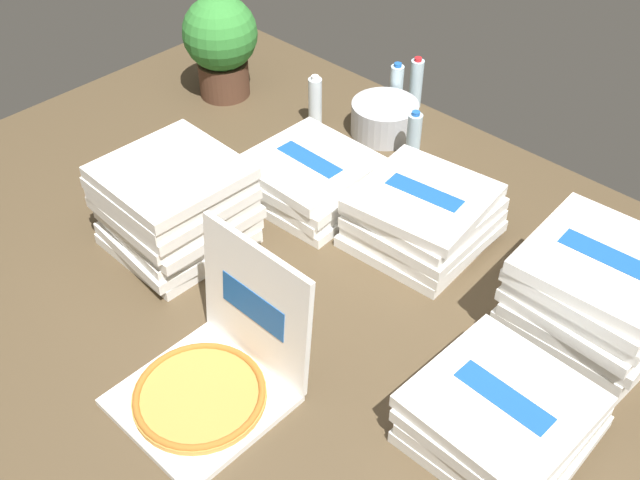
{
  "coord_description": "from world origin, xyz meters",
  "views": [
    {
      "loc": [
        1.31,
        -1.22,
        1.73
      ],
      "look_at": [
        0.05,
        0.1,
        0.14
      ],
      "focal_mm": 42.09,
      "sensor_mm": 36.0,
      "label": 1
    }
  ],
  "objects_px": {
    "pizza_stack_left_far": "(595,299)",
    "ice_bucket": "(384,118)",
    "pizza_stack_left_mid": "(312,179)",
    "water_bottle_3": "(315,102)",
    "water_bottle_0": "(413,139)",
    "pizza_stack_left_near": "(422,217)",
    "water_bottle_1": "(396,89)",
    "pizza_stack_right_far": "(175,207)",
    "potted_plant": "(221,42)",
    "pizza_stack_center_near": "(501,419)",
    "open_pizza_box": "(214,373)",
    "water_bottle_2": "(416,83)"
  },
  "relations": [
    {
      "from": "pizza_stack_left_mid",
      "to": "water_bottle_1",
      "type": "distance_m",
      "value": 0.71
    },
    {
      "from": "water_bottle_1",
      "to": "water_bottle_2",
      "type": "bearing_deg",
      "value": 72.41
    },
    {
      "from": "pizza_stack_right_far",
      "to": "pizza_stack_left_mid",
      "type": "xyz_separation_m",
      "value": [
        0.15,
        0.51,
        -0.08
      ]
    },
    {
      "from": "water_bottle_1",
      "to": "pizza_stack_left_far",
      "type": "bearing_deg",
      "value": -26.38
    },
    {
      "from": "pizza_stack_left_near",
      "to": "ice_bucket",
      "type": "xyz_separation_m",
      "value": [
        -0.54,
        0.44,
        -0.03
      ]
    },
    {
      "from": "water_bottle_3",
      "to": "water_bottle_1",
      "type": "bearing_deg",
      "value": 60.88
    },
    {
      "from": "pizza_stack_left_far",
      "to": "ice_bucket",
      "type": "bearing_deg",
      "value": 158.76
    },
    {
      "from": "pizza_stack_center_near",
      "to": "water_bottle_3",
      "type": "distance_m",
      "value": 1.64
    },
    {
      "from": "open_pizza_box",
      "to": "pizza_stack_right_far",
      "type": "xyz_separation_m",
      "value": [
        -0.58,
        0.33,
        0.08
      ]
    },
    {
      "from": "pizza_stack_left_near",
      "to": "water_bottle_1",
      "type": "relative_size",
      "value": 2.0
    },
    {
      "from": "pizza_stack_left_mid",
      "to": "water_bottle_2",
      "type": "bearing_deg",
      "value": 99.55
    },
    {
      "from": "ice_bucket",
      "to": "water_bottle_3",
      "type": "distance_m",
      "value": 0.3
    },
    {
      "from": "pizza_stack_left_mid",
      "to": "potted_plant",
      "type": "height_order",
      "value": "potted_plant"
    },
    {
      "from": "pizza_stack_left_far",
      "to": "potted_plant",
      "type": "relative_size",
      "value": 0.98
    },
    {
      "from": "ice_bucket",
      "to": "water_bottle_3",
      "type": "height_order",
      "value": "water_bottle_3"
    },
    {
      "from": "pizza_stack_left_mid",
      "to": "ice_bucket",
      "type": "height_order",
      "value": "pizza_stack_left_mid"
    },
    {
      "from": "pizza_stack_left_mid",
      "to": "water_bottle_3",
      "type": "height_order",
      "value": "water_bottle_3"
    },
    {
      "from": "pizza_stack_center_near",
      "to": "pizza_stack_left_near",
      "type": "bearing_deg",
      "value": 142.39
    },
    {
      "from": "pizza_stack_left_near",
      "to": "pizza_stack_left_far",
      "type": "height_order",
      "value": "pizza_stack_left_far"
    },
    {
      "from": "pizza_stack_left_near",
      "to": "water_bottle_0",
      "type": "bearing_deg",
      "value": 131.97
    },
    {
      "from": "open_pizza_box",
      "to": "water_bottle_2",
      "type": "bearing_deg",
      "value": 109.18
    },
    {
      "from": "pizza_stack_center_near",
      "to": "water_bottle_1",
      "type": "height_order",
      "value": "water_bottle_1"
    },
    {
      "from": "potted_plant",
      "to": "water_bottle_1",
      "type": "bearing_deg",
      "value": 32.03
    },
    {
      "from": "pizza_stack_left_far",
      "to": "pizza_stack_right_far",
      "type": "bearing_deg",
      "value": -154.93
    },
    {
      "from": "pizza_stack_right_far",
      "to": "ice_bucket",
      "type": "bearing_deg",
      "value": 86.88
    },
    {
      "from": "ice_bucket",
      "to": "pizza_stack_left_far",
      "type": "bearing_deg",
      "value": -21.24
    },
    {
      "from": "pizza_stack_right_far",
      "to": "ice_bucket",
      "type": "xyz_separation_m",
      "value": [
        0.06,
        1.03,
        -0.09
      ]
    },
    {
      "from": "pizza_stack_left_far",
      "to": "ice_bucket",
      "type": "distance_m",
      "value": 1.26
    },
    {
      "from": "pizza_stack_right_far",
      "to": "water_bottle_3",
      "type": "height_order",
      "value": "pizza_stack_right_far"
    },
    {
      "from": "pizza_stack_left_near",
      "to": "pizza_stack_left_far",
      "type": "xyz_separation_m",
      "value": [
        0.64,
        -0.02,
        0.06
      ]
    },
    {
      "from": "potted_plant",
      "to": "ice_bucket",
      "type": "bearing_deg",
      "value": 18.71
    },
    {
      "from": "open_pizza_box",
      "to": "ice_bucket",
      "type": "distance_m",
      "value": 1.46
    },
    {
      "from": "water_bottle_1",
      "to": "water_bottle_3",
      "type": "distance_m",
      "value": 0.36
    },
    {
      "from": "pizza_stack_right_far",
      "to": "ice_bucket",
      "type": "height_order",
      "value": "pizza_stack_right_far"
    },
    {
      "from": "pizza_stack_center_near",
      "to": "water_bottle_2",
      "type": "bearing_deg",
      "value": 135.62
    },
    {
      "from": "open_pizza_box",
      "to": "water_bottle_1",
      "type": "bearing_deg",
      "value": 111.33
    },
    {
      "from": "ice_bucket",
      "to": "water_bottle_0",
      "type": "height_order",
      "value": "water_bottle_0"
    },
    {
      "from": "pizza_stack_left_far",
      "to": "water_bottle_2",
      "type": "bearing_deg",
      "value": 149.51
    },
    {
      "from": "pizza_stack_left_near",
      "to": "water_bottle_1",
      "type": "bearing_deg",
      "value": 135.27
    },
    {
      "from": "ice_bucket",
      "to": "water_bottle_2",
      "type": "xyz_separation_m",
      "value": [
        -0.04,
        0.26,
        0.04
      ]
    },
    {
      "from": "pizza_stack_left_mid",
      "to": "water_bottle_2",
      "type": "height_order",
      "value": "water_bottle_2"
    },
    {
      "from": "pizza_stack_left_near",
      "to": "potted_plant",
      "type": "height_order",
      "value": "potted_plant"
    },
    {
      "from": "water_bottle_0",
      "to": "open_pizza_box",
      "type": "bearing_deg",
      "value": -76.64
    },
    {
      "from": "water_bottle_0",
      "to": "potted_plant",
      "type": "xyz_separation_m",
      "value": [
        -0.95,
        -0.16,
        0.14
      ]
    },
    {
      "from": "pizza_stack_left_mid",
      "to": "pizza_stack_left_far",
      "type": "xyz_separation_m",
      "value": [
        1.08,
        0.07,
        0.08
      ]
    },
    {
      "from": "pizza_stack_left_far",
      "to": "water_bottle_3",
      "type": "height_order",
      "value": "pizza_stack_left_far"
    },
    {
      "from": "pizza_stack_right_far",
      "to": "pizza_stack_center_near",
      "type": "bearing_deg",
      "value": 4.15
    },
    {
      "from": "water_bottle_1",
      "to": "water_bottle_2",
      "type": "relative_size",
      "value": 1.0
    },
    {
      "from": "water_bottle_0",
      "to": "water_bottle_1",
      "type": "relative_size",
      "value": 1.0
    },
    {
      "from": "pizza_stack_right_far",
      "to": "water_bottle_2",
      "type": "relative_size",
      "value": 2.0
    }
  ]
}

